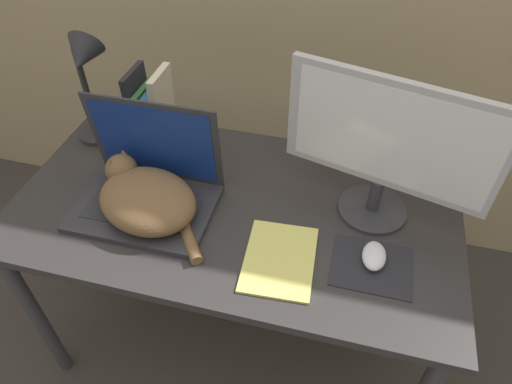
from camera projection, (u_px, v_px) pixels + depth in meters
desk at (235, 222)px, 1.38m from camera, size 1.29×0.70×0.72m
laptop at (148, 187)px, 1.30m from camera, size 0.39×0.28×0.29m
cat at (146, 198)px, 1.26m from camera, size 0.38×0.31×0.14m
external_monitor at (388, 146)px, 1.15m from camera, size 0.54×0.20×0.42m
mousepad at (372, 266)px, 1.17m from camera, size 0.20×0.17×0.00m
computer_mouse at (374, 256)px, 1.17m from camera, size 0.06×0.10×0.03m
book_row at (152, 112)px, 1.48m from camera, size 0.11×0.17×0.26m
desk_lamp at (85, 74)px, 1.37m from camera, size 0.17×0.17×0.39m
notepad at (280, 259)px, 1.18m from camera, size 0.19×0.25×0.01m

